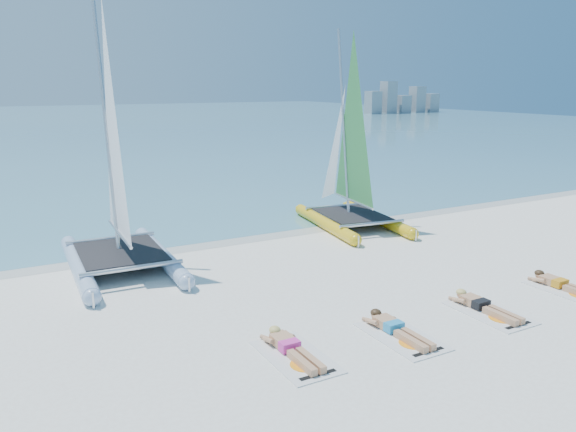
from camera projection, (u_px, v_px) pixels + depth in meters
name	position (u px, v px, depth m)	size (l,w,h in m)	color
ground	(342.00, 292.00, 13.21)	(140.00, 140.00, 0.00)	white
sea	(44.00, 124.00, 66.89)	(140.00, 115.00, 0.01)	#6BADB3
wet_sand_strip	(245.00, 237.00, 17.90)	(140.00, 1.40, 0.01)	silver
distant_skyline	(402.00, 101.00, 90.79)	(14.00, 2.00, 5.00)	gray
catamaran_blue	(115.00, 187.00, 14.50)	(2.76, 5.45, 7.31)	#B0C9E8
catamaran_yellow	(346.00, 162.00, 19.21)	(3.08, 5.47, 6.81)	yellow
towel_a	(296.00, 357.00, 10.06)	(1.00, 1.85, 0.02)	silver
sunbather_a	(291.00, 347.00, 10.20)	(0.37, 1.73, 0.26)	tan
towel_b	(401.00, 336.00, 10.86)	(1.00, 1.85, 0.02)	silver
sunbather_b	(395.00, 328.00, 11.00)	(0.37, 1.73, 0.26)	tan
towel_c	(489.00, 313.00, 11.98)	(1.00, 1.85, 0.02)	silver
sunbather_c	(482.00, 305.00, 12.12)	(0.37, 1.73, 0.26)	tan
towel_d	(568.00, 291.00, 13.25)	(1.00, 1.85, 0.02)	silver
sunbather_d	(561.00, 284.00, 13.39)	(0.37, 1.73, 0.26)	tan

